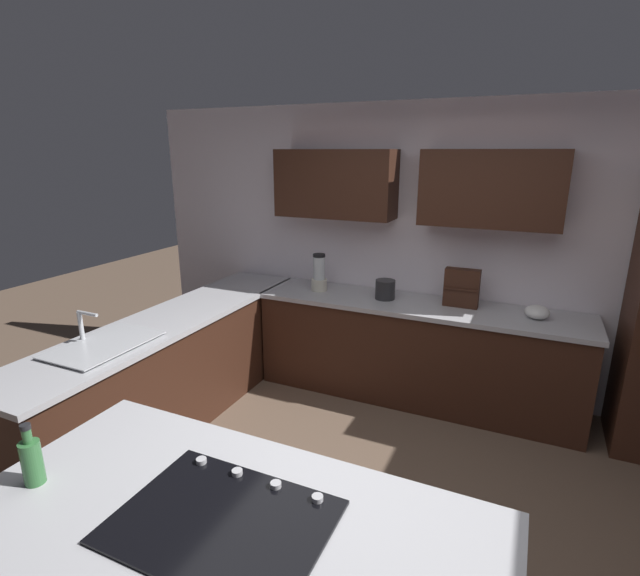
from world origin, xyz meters
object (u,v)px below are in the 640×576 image
(sink_unit, at_px, (103,344))
(oil_bottle, at_px, (32,460))
(spice_rack, at_px, (462,288))
(kettle, at_px, (385,289))
(cooktop, at_px, (223,520))
(mixing_bowl, at_px, (537,312))
(blender, at_px, (319,275))

(sink_unit, bearing_deg, oil_bottle, 128.19)
(spice_rack, bearing_deg, kettle, 5.27)
(sink_unit, xyz_separation_m, kettle, (-1.43, -1.84, 0.07))
(cooktop, xyz_separation_m, mixing_bowl, (-0.99, -2.81, 0.05))
(sink_unit, bearing_deg, blender, -112.98)
(cooktop, distance_m, oil_bottle, 0.83)
(mixing_bowl, bearing_deg, sink_unit, 34.42)
(blender, bearing_deg, oil_bottle, 91.90)
(cooktop, height_order, blender, blender)
(kettle, relative_size, oil_bottle, 0.67)
(spice_rack, bearing_deg, mixing_bowl, 174.29)
(oil_bottle, bearing_deg, sink_unit, -51.81)
(oil_bottle, bearing_deg, blender, -88.10)
(kettle, bearing_deg, spice_rack, -174.73)
(oil_bottle, bearing_deg, mixing_bowl, -121.43)
(mixing_bowl, distance_m, spice_rack, 0.61)
(cooktop, relative_size, blender, 2.16)
(blender, xyz_separation_m, kettle, (-0.65, 0.00, -0.07))
(blender, distance_m, oil_bottle, 2.95)
(sink_unit, bearing_deg, cooktop, 149.93)
(cooktop, relative_size, kettle, 4.31)
(spice_rack, bearing_deg, blender, 2.64)
(blender, bearing_deg, kettle, 180.00)
(kettle, bearing_deg, sink_unit, 52.11)
(mixing_bowl, distance_m, kettle, 1.25)
(blender, xyz_separation_m, oil_bottle, (-0.10, 2.95, -0.05))
(sink_unit, relative_size, mixing_bowl, 3.67)
(kettle, bearing_deg, oil_bottle, 79.39)
(spice_rack, xyz_separation_m, kettle, (0.65, 0.06, -0.08))
(mixing_bowl, bearing_deg, kettle, 0.00)
(sink_unit, bearing_deg, mixing_bowl, -145.58)
(cooktop, height_order, oil_bottle, oil_bottle)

